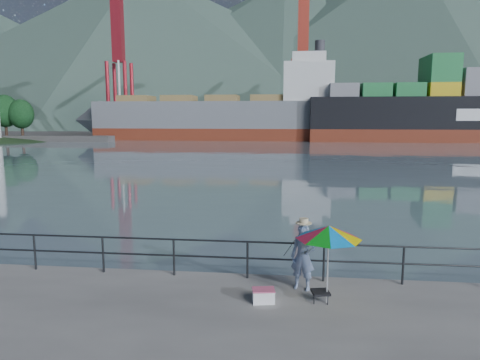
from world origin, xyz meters
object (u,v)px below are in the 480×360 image
object	(u,v)px
fisherman	(303,257)
cooler_bag	(263,296)
beach_umbrella	(329,232)
bulk_carrier	(234,117)

from	to	relation	value
fisherman	cooler_bag	distance (m)	1.45
beach_umbrella	cooler_bag	size ratio (longest dim) A/B	3.68
fisherman	bulk_carrier	distance (m)	72.75
fisherman	beach_umbrella	size ratio (longest dim) A/B	0.91
cooler_bag	bulk_carrier	size ratio (longest dim) A/B	0.01
fisherman	beach_umbrella	bearing A→B (deg)	-36.61
fisherman	cooler_bag	bearing A→B (deg)	-119.67
beach_umbrella	bulk_carrier	distance (m)	73.51
fisherman	cooler_bag	size ratio (longest dim) A/B	3.35
fisherman	beach_umbrella	world-z (taller)	beach_umbrella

